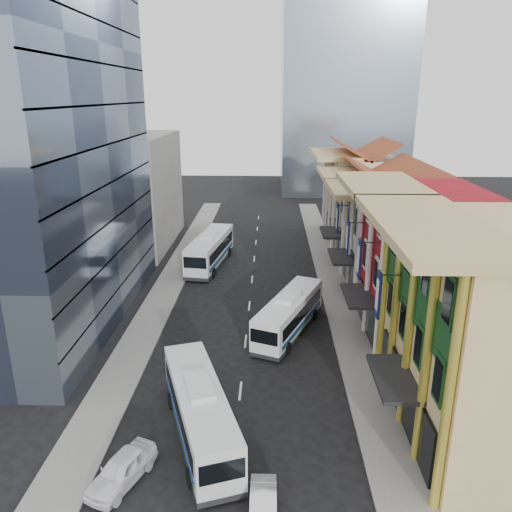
{
  "coord_description": "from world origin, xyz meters",
  "views": [
    {
      "loc": [
        1.89,
        -20.69,
        18.77
      ],
      "look_at": [
        0.66,
        20.94,
        5.23
      ],
      "focal_mm": 35.0,
      "sensor_mm": 36.0,
      "label": 1
    }
  ],
  "objects_px": {
    "office_tower": "(32,144)",
    "bus_right": "(289,313)",
    "bus_left_near": "(200,410)",
    "bus_left_far": "(210,249)",
    "sedan_right": "(263,505)",
    "shophouse_tan": "(484,333)",
    "sedan_left": "(122,470)"
  },
  "relations": [
    {
      "from": "bus_left_far",
      "to": "sedan_right",
      "type": "xyz_separation_m",
      "value": [
        6.63,
        -35.76,
        -1.33
      ]
    },
    {
      "from": "bus_left_far",
      "to": "shophouse_tan",
      "type": "bearing_deg",
      "value": -47.87
    },
    {
      "from": "shophouse_tan",
      "to": "office_tower",
      "type": "relative_size",
      "value": 0.47
    },
    {
      "from": "bus_left_near",
      "to": "sedan_right",
      "type": "bearing_deg",
      "value": -75.44
    },
    {
      "from": "office_tower",
      "to": "bus_left_far",
      "type": "relative_size",
      "value": 2.5
    },
    {
      "from": "bus_right",
      "to": "office_tower",
      "type": "bearing_deg",
      "value": -164.2
    },
    {
      "from": "bus_left_far",
      "to": "bus_left_near",
      "type": "bearing_deg",
      "value": -75.92
    },
    {
      "from": "bus_left_far",
      "to": "sedan_left",
      "type": "relative_size",
      "value": 2.75
    },
    {
      "from": "bus_left_near",
      "to": "sedan_left",
      "type": "height_order",
      "value": "bus_left_near"
    },
    {
      "from": "bus_left_near",
      "to": "sedan_left",
      "type": "xyz_separation_m",
      "value": [
        -3.5,
        -3.64,
        -1.02
      ]
    },
    {
      "from": "sedan_left",
      "to": "sedan_right",
      "type": "bearing_deg",
      "value": 7.06
    },
    {
      "from": "bus_left_near",
      "to": "bus_left_far",
      "type": "height_order",
      "value": "bus_left_far"
    },
    {
      "from": "bus_right",
      "to": "sedan_left",
      "type": "xyz_separation_m",
      "value": [
        -9.0,
        -17.01,
        -0.96
      ]
    },
    {
      "from": "shophouse_tan",
      "to": "bus_left_near",
      "type": "bearing_deg",
      "value": -173.98
    },
    {
      "from": "bus_left_far",
      "to": "sedan_right",
      "type": "distance_m",
      "value": 36.4
    },
    {
      "from": "bus_left_near",
      "to": "bus_left_far",
      "type": "distance_m",
      "value": 30.32
    },
    {
      "from": "office_tower",
      "to": "bus_right",
      "type": "bearing_deg",
      "value": -6.42
    },
    {
      "from": "bus_left_near",
      "to": "bus_right",
      "type": "distance_m",
      "value": 14.46
    },
    {
      "from": "sedan_right",
      "to": "bus_left_near",
      "type": "bearing_deg",
      "value": 123.06
    },
    {
      "from": "bus_left_near",
      "to": "bus_right",
      "type": "xyz_separation_m",
      "value": [
        5.5,
        13.38,
        -0.06
      ]
    },
    {
      "from": "office_tower",
      "to": "bus_left_near",
      "type": "distance_m",
      "value": 25.42
    },
    {
      "from": "office_tower",
      "to": "sedan_right",
      "type": "distance_m",
      "value": 31.76
    },
    {
      "from": "office_tower",
      "to": "bus_right",
      "type": "distance_m",
      "value": 24.54
    },
    {
      "from": "bus_left_far",
      "to": "sedan_right",
      "type": "height_order",
      "value": "bus_left_far"
    },
    {
      "from": "bus_right",
      "to": "bus_left_near",
      "type": "bearing_deg",
      "value": -90.11
    },
    {
      "from": "bus_left_near",
      "to": "bus_right",
      "type": "height_order",
      "value": "bus_left_near"
    },
    {
      "from": "office_tower",
      "to": "sedan_right",
      "type": "xyz_separation_m",
      "value": [
        18.68,
        -21.27,
        -14.41
      ]
    },
    {
      "from": "sedan_right",
      "to": "office_tower",
      "type": "bearing_deg",
      "value": 130.98
    },
    {
      "from": "bus_left_near",
      "to": "office_tower",
      "type": "bearing_deg",
      "value": 114.91
    },
    {
      "from": "bus_left_far",
      "to": "bus_right",
      "type": "bearing_deg",
      "value": -54.8
    },
    {
      "from": "bus_left_far",
      "to": "sedan_left",
      "type": "distance_m",
      "value": 33.84
    },
    {
      "from": "office_tower",
      "to": "sedan_right",
      "type": "relative_size",
      "value": 8.38
    }
  ]
}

